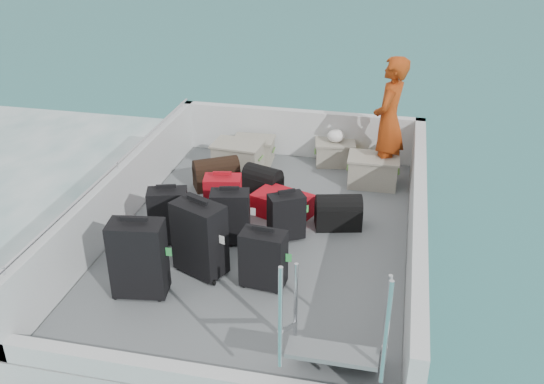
{
  "coord_description": "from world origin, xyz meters",
  "views": [
    {
      "loc": [
        1.41,
        -5.87,
        4.3
      ],
      "look_at": [
        0.03,
        0.4,
        1.0
      ],
      "focal_mm": 40.0,
      "sensor_mm": 36.0,
      "label": 1
    }
  ],
  "objects_px": {
    "crate_0": "(238,158)",
    "suitcase_7": "(286,217)",
    "passenger": "(389,121)",
    "suitcase_1": "(169,216)",
    "crate_2": "(335,154)",
    "suitcase_5": "(223,200)",
    "crate_1": "(254,151)",
    "crate_3": "(373,172)",
    "suitcase_0": "(139,259)",
    "suitcase_8": "(282,205)",
    "suitcase_4": "(230,218)",
    "suitcase_6": "(263,260)",
    "suitcase_3": "(200,239)"
  },
  "relations": [
    {
      "from": "suitcase_8",
      "to": "crate_2",
      "type": "distance_m",
      "value": 1.7
    },
    {
      "from": "suitcase_5",
      "to": "crate_2",
      "type": "height_order",
      "value": "suitcase_5"
    },
    {
      "from": "suitcase_4",
      "to": "suitcase_7",
      "type": "distance_m",
      "value": 0.64
    },
    {
      "from": "suitcase_5",
      "to": "crate_3",
      "type": "relative_size",
      "value": 0.94
    },
    {
      "from": "crate_2",
      "to": "suitcase_5",
      "type": "bearing_deg",
      "value": -119.01
    },
    {
      "from": "passenger",
      "to": "crate_3",
      "type": "bearing_deg",
      "value": -28.21
    },
    {
      "from": "suitcase_6",
      "to": "crate_0",
      "type": "relative_size",
      "value": 0.96
    },
    {
      "from": "suitcase_1",
      "to": "crate_1",
      "type": "bearing_deg",
      "value": 63.88
    },
    {
      "from": "suitcase_5",
      "to": "crate_3",
      "type": "bearing_deg",
      "value": 29.3
    },
    {
      "from": "passenger",
      "to": "suitcase_1",
      "type": "bearing_deg",
      "value": -32.74
    },
    {
      "from": "suitcase_0",
      "to": "crate_1",
      "type": "bearing_deg",
      "value": 76.49
    },
    {
      "from": "crate_1",
      "to": "crate_3",
      "type": "relative_size",
      "value": 0.86
    },
    {
      "from": "suitcase_3",
      "to": "suitcase_8",
      "type": "xyz_separation_m",
      "value": [
        0.59,
        1.4,
        -0.27
      ]
    },
    {
      "from": "suitcase_5",
      "to": "suitcase_7",
      "type": "distance_m",
      "value": 0.84
    },
    {
      "from": "suitcase_7",
      "to": "suitcase_0",
      "type": "bearing_deg",
      "value": -162.52
    },
    {
      "from": "suitcase_0",
      "to": "passenger",
      "type": "xyz_separation_m",
      "value": [
        2.22,
        3.12,
        0.46
      ]
    },
    {
      "from": "crate_0",
      "to": "suitcase_7",
      "type": "bearing_deg",
      "value": -58.51
    },
    {
      "from": "suitcase_8",
      "to": "suitcase_3",
      "type": "bearing_deg",
      "value": 178.14
    },
    {
      "from": "suitcase_0",
      "to": "suitcase_5",
      "type": "bearing_deg",
      "value": 67.68
    },
    {
      "from": "suitcase_5",
      "to": "suitcase_8",
      "type": "xyz_separation_m",
      "value": [
        0.65,
        0.33,
        -0.17
      ]
    },
    {
      "from": "suitcase_7",
      "to": "suitcase_8",
      "type": "distance_m",
      "value": 0.59
    },
    {
      "from": "suitcase_3",
      "to": "suitcase_7",
      "type": "xyz_separation_m",
      "value": [
        0.74,
        0.84,
        -0.12
      ]
    },
    {
      "from": "suitcase_8",
      "to": "passenger",
      "type": "xyz_separation_m",
      "value": [
        1.17,
        1.23,
        0.73
      ]
    },
    {
      "from": "suitcase_5",
      "to": "passenger",
      "type": "bearing_deg",
      "value": 29.96
    },
    {
      "from": "suitcase_7",
      "to": "passenger",
      "type": "bearing_deg",
      "value": 29.78
    },
    {
      "from": "suitcase_8",
      "to": "passenger",
      "type": "relative_size",
      "value": 0.39
    },
    {
      "from": "suitcase_7",
      "to": "passenger",
      "type": "xyz_separation_m",
      "value": [
        1.02,
        1.78,
        0.59
      ]
    },
    {
      "from": "crate_2",
      "to": "crate_3",
      "type": "height_order",
      "value": "crate_3"
    },
    {
      "from": "crate_1",
      "to": "suitcase_4",
      "type": "bearing_deg",
      "value": -82.75
    },
    {
      "from": "suitcase_0",
      "to": "suitcase_7",
      "type": "relative_size",
      "value": 1.44
    },
    {
      "from": "suitcase_1",
      "to": "crate_0",
      "type": "xyz_separation_m",
      "value": [
        0.25,
        2.02,
        -0.13
      ]
    },
    {
      "from": "suitcase_7",
      "to": "suitcase_8",
      "type": "xyz_separation_m",
      "value": [
        -0.16,
        0.55,
        -0.15
      ]
    },
    {
      "from": "suitcase_6",
      "to": "crate_2",
      "type": "height_order",
      "value": "suitcase_6"
    },
    {
      "from": "suitcase_1",
      "to": "passenger",
      "type": "bearing_deg",
      "value": 26.08
    },
    {
      "from": "crate_0",
      "to": "crate_2",
      "type": "relative_size",
      "value": 1.21
    },
    {
      "from": "suitcase_4",
      "to": "suitcase_0",
      "type": "bearing_deg",
      "value": -129.71
    },
    {
      "from": "suitcase_1",
      "to": "suitcase_6",
      "type": "xyz_separation_m",
      "value": [
        1.23,
        -0.6,
        -0.02
      ]
    },
    {
      "from": "suitcase_1",
      "to": "crate_3",
      "type": "bearing_deg",
      "value": 25.74
    },
    {
      "from": "suitcase_8",
      "to": "suitcase_4",
      "type": "bearing_deg",
      "value": 170.5
    },
    {
      "from": "suitcase_1",
      "to": "suitcase_8",
      "type": "xyz_separation_m",
      "value": [
        1.12,
        0.89,
        -0.19
      ]
    },
    {
      "from": "suitcase_8",
      "to": "crate_0",
      "type": "xyz_separation_m",
      "value": [
        -0.87,
        1.13,
        0.06
      ]
    },
    {
      "from": "suitcase_0",
      "to": "suitcase_6",
      "type": "bearing_deg",
      "value": 10.88
    },
    {
      "from": "suitcase_0",
      "to": "suitcase_5",
      "type": "height_order",
      "value": "suitcase_0"
    },
    {
      "from": "suitcase_4",
      "to": "suitcase_6",
      "type": "xyz_separation_m",
      "value": [
        0.55,
        -0.74,
        -0.01
      ]
    },
    {
      "from": "suitcase_1",
      "to": "crate_1",
      "type": "height_order",
      "value": "suitcase_1"
    },
    {
      "from": "suitcase_8",
      "to": "crate_0",
      "type": "relative_size",
      "value": 1.06
    },
    {
      "from": "suitcase_0",
      "to": "passenger",
      "type": "height_order",
      "value": "passenger"
    },
    {
      "from": "suitcase_6",
      "to": "passenger",
      "type": "distance_m",
      "value": 2.98
    },
    {
      "from": "suitcase_0",
      "to": "passenger",
      "type": "bearing_deg",
      "value": 46.43
    },
    {
      "from": "suitcase_4",
      "to": "passenger",
      "type": "bearing_deg",
      "value": 39.08
    }
  ]
}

